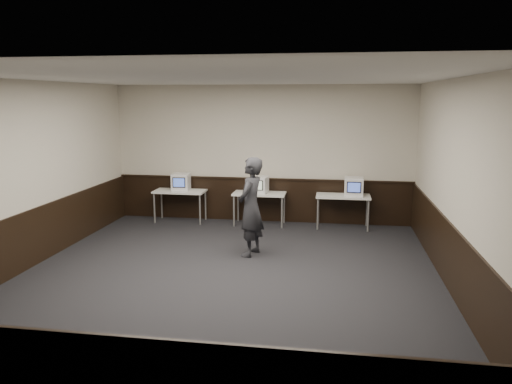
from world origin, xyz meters
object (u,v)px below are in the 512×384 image
desk_left (180,193)px  emac_left (181,182)px  emac_right (354,187)px  person (251,207)px  desk_center (259,196)px  emac_center (259,185)px  desk_right (343,198)px

desk_left → emac_left: (0.02, 0.04, 0.27)m
emac_left → emac_right: size_ratio=1.01×
emac_left → desk_left: bearing=-125.7°
person → desk_center: bearing=-160.9°
emac_center → emac_right: bearing=6.2°
emac_left → person: bearing=-52.6°
desk_center → emac_center: (-0.01, 0.01, 0.26)m
desk_left → desk_center: (1.90, 0.00, 0.00)m
desk_right → emac_right: bearing=-1.6°
desk_left → desk_right: same height
emac_center → person: bearing=-78.6°
desk_center → emac_right: 2.14m
desk_right → emac_center: (-1.91, 0.01, 0.26)m
desk_left → emac_center: size_ratio=2.69×
desk_left → emac_left: emac_left is taller
desk_right → emac_left: 3.79m
desk_right → person: 2.86m
desk_center → emac_left: (-1.88, 0.04, 0.27)m
person → emac_left: bearing=-123.7°
emac_left → emac_center: (1.87, -0.03, -0.01)m
desk_right → emac_center: size_ratio=2.69×
emac_right → person: size_ratio=0.25×
emac_center → person: 2.28m
emac_left → person: size_ratio=0.25×
desk_center → emac_center: size_ratio=2.69×
desk_center → emac_center: emac_center is taller
desk_left → person: person is taller
emac_center → emac_left: bearing=-174.4°
desk_left → emac_center: 1.91m
desk_right → emac_center: emac_center is taller
desk_left → desk_center: size_ratio=1.00×
person → desk_left: bearing=-122.9°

